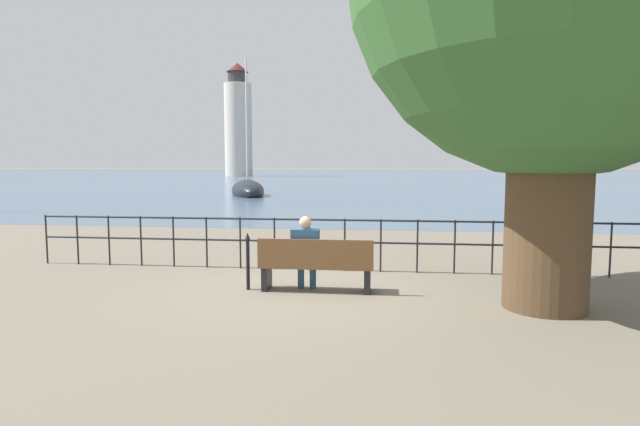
# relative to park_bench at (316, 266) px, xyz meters

# --- Properties ---
(ground_plane) EXTENTS (1000.00, 1000.00, 0.00)m
(ground_plane) POSITION_rel_park_bench_xyz_m (0.00, 0.06, -0.44)
(ground_plane) COLOR #706656
(harbor_water) EXTENTS (600.00, 300.00, 0.01)m
(harbor_water) POSITION_rel_park_bench_xyz_m (0.00, 158.17, -0.43)
(harbor_water) COLOR #47607A
(harbor_water) RESTS_ON ground_plane
(park_bench) EXTENTS (1.90, 0.45, 0.90)m
(park_bench) POSITION_rel_park_bench_xyz_m (0.00, 0.00, 0.00)
(park_bench) COLOR brown
(park_bench) RESTS_ON ground_plane
(seated_person_left) EXTENTS (0.46, 0.35, 1.25)m
(seated_person_left) POSITION_rel_park_bench_xyz_m (-0.18, 0.08, 0.25)
(seated_person_left) COLOR navy
(seated_person_left) RESTS_ON ground_plane
(promenade_railing) EXTENTS (12.14, 0.04, 1.05)m
(promenade_railing) POSITION_rel_park_bench_xyz_m (0.00, 1.71, 0.26)
(promenade_railing) COLOR black
(promenade_railing) RESTS_ON ground_plane
(closed_umbrella) EXTENTS (0.09, 0.09, 0.98)m
(closed_umbrella) POSITION_rel_park_bench_xyz_m (-1.16, -0.01, 0.11)
(closed_umbrella) COLOR black
(closed_umbrella) RESTS_ON ground_plane
(sailboat_0) EXTENTS (3.50, 5.66, 9.47)m
(sailboat_0) POSITION_rel_park_bench_xyz_m (12.15, 29.77, -0.07)
(sailboat_0) COLOR white
(sailboat_0) RESTS_ON ground_plane
(sailboat_1) EXTENTS (4.49, 7.13, 10.11)m
(sailboat_1) POSITION_rel_park_bench_xyz_m (-8.39, 26.68, -0.08)
(sailboat_1) COLOR black
(sailboat_1) RESTS_ON ground_plane
(harbor_lighthouse) EXTENTS (5.66, 5.66, 23.18)m
(harbor_lighthouse) POSITION_rel_park_bench_xyz_m (-28.41, 93.70, 10.34)
(harbor_lighthouse) COLOR beige
(harbor_lighthouse) RESTS_ON ground_plane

